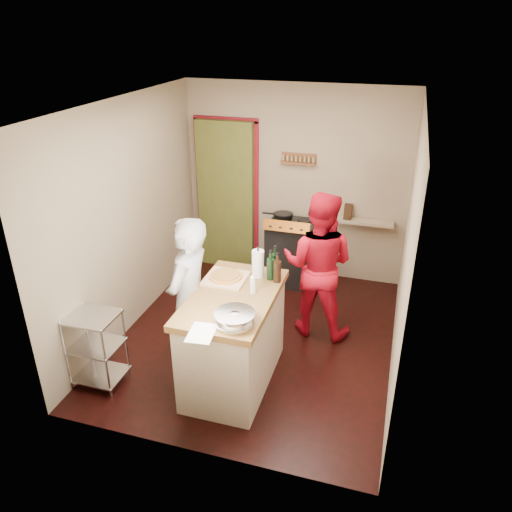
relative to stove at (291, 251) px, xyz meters
The scene contains 10 objects.
floor 1.49m from the stove, 91.94° to the right, with size 3.50×3.50×0.00m, color black.
back_wall 1.03m from the stove, 152.49° to the left, with size 3.00×0.44×2.60m.
left_wall 2.27m from the stove, 137.40° to the right, with size 0.04×3.50×2.60m, color gray.
right_wall 2.20m from the stove, 44.44° to the right, with size 0.04×3.50×2.60m, color gray.
ceiling 2.59m from the stove, 91.94° to the right, with size 3.00×3.50×0.02m, color white.
stove is the anchor object (origin of this frame).
wire_shelving 2.94m from the stove, 116.85° to the right, with size 0.48×0.40×0.80m.
island 2.20m from the stove, 91.42° to the right, with size 0.77×1.47×1.29m.
person_stripe 2.29m from the stove, 102.99° to the right, with size 0.62×0.41×1.70m, color #B5B5BA.
person_red 1.27m from the stove, 62.83° to the right, with size 0.82×0.64×1.69m, color red.
Camera 1 is at (1.36, -4.56, 3.35)m, focal length 35.00 mm.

